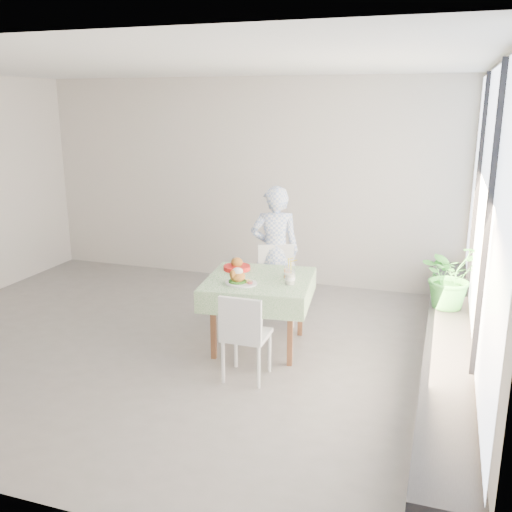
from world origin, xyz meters
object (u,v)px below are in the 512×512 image
(juice_cup_orange, at_px, (288,272))
(potted_plant, at_px, (450,275))
(chair_near, at_px, (246,352))
(diner, at_px, (275,252))
(chair_far, at_px, (276,299))
(cafe_table, at_px, (259,304))
(main_dish, at_px, (239,279))

(juice_cup_orange, height_order, potted_plant, potted_plant)
(chair_near, distance_m, diner, 1.75)
(chair_near, bearing_deg, chair_far, 95.64)
(cafe_table, height_order, chair_near, chair_near)
(diner, xyz_separation_m, juice_cup_orange, (0.39, -0.84, 0.02))
(main_dish, bearing_deg, chair_far, 84.56)
(chair_far, bearing_deg, potted_plant, -9.40)
(chair_near, bearing_deg, potted_plant, 33.41)
(juice_cup_orange, bearing_deg, main_dish, -139.16)
(cafe_table, relative_size, potted_plant, 1.75)
(chair_near, xyz_separation_m, juice_cup_orange, (0.16, 0.81, 0.54))
(juice_cup_orange, bearing_deg, chair_near, -101.26)
(juice_cup_orange, bearing_deg, chair_far, 115.80)
(chair_near, distance_m, potted_plant, 2.14)
(cafe_table, relative_size, chair_far, 1.32)
(chair_far, height_order, chair_near, chair_far)
(chair_near, height_order, juice_cup_orange, juice_cup_orange)
(chair_near, bearing_deg, cafe_table, 98.84)
(main_dish, relative_size, juice_cup_orange, 1.30)
(diner, bearing_deg, main_dish, 70.55)
(cafe_table, xyz_separation_m, main_dish, (-0.12, -0.24, 0.34))
(chair_far, relative_size, diner, 0.56)
(cafe_table, bearing_deg, chair_near, -81.16)
(cafe_table, xyz_separation_m, chair_far, (-0.03, 0.73, -0.19))
(cafe_table, bearing_deg, chair_far, 92.49)
(chair_far, bearing_deg, diner, 111.69)
(main_dish, distance_m, juice_cup_orange, 0.52)
(main_dish, bearing_deg, juice_cup_orange, 40.84)
(diner, distance_m, potted_plant, 2.02)
(main_dish, height_order, potted_plant, potted_plant)
(juice_cup_orange, distance_m, potted_plant, 1.59)
(chair_far, xyz_separation_m, chair_near, (0.14, -1.44, -0.01))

